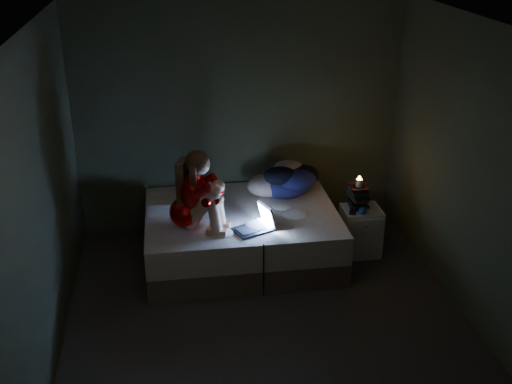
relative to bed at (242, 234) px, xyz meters
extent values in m
cube|color=#3B3533|center=(0.09, -1.10, -0.28)|extent=(3.60, 3.80, 0.02)
cube|color=silver|center=(0.09, -1.10, 2.34)|extent=(3.60, 3.80, 0.02)
cube|color=#434D37|center=(0.09, 0.81, 1.03)|extent=(3.60, 0.02, 2.60)
cube|color=#434D37|center=(0.09, -3.01, 1.03)|extent=(3.60, 0.02, 2.60)
cube|color=#434D37|center=(-1.72, -1.10, 1.03)|extent=(0.02, 3.80, 2.60)
cube|color=#434D37|center=(1.90, -1.10, 1.03)|extent=(0.02, 3.80, 2.60)
cube|color=white|center=(-0.74, 0.16, 0.34)|extent=(0.46, 0.33, 0.13)
cube|color=silver|center=(1.27, -0.10, -0.01)|extent=(0.40, 0.35, 0.53)
cylinder|color=beige|center=(1.23, -0.04, 0.52)|extent=(0.07, 0.07, 0.08)
cube|color=black|center=(1.15, -0.16, 0.26)|extent=(0.11, 0.16, 0.01)
sphere|color=navy|center=(1.23, -0.23, 0.30)|extent=(0.08, 0.08, 0.08)
camera|label=1|loc=(-0.69, -5.64, 3.10)|focal=42.92mm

